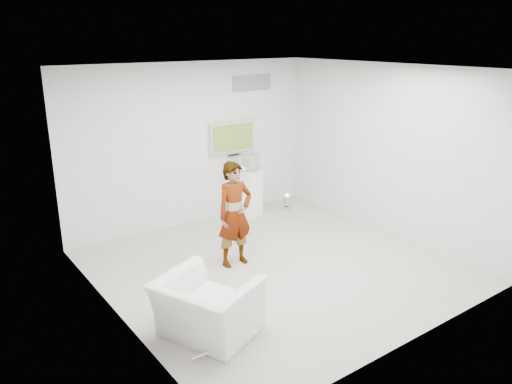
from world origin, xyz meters
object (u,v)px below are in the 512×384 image
person (235,214)px  armchair (207,308)px  tv (232,137)px  pedestal (249,193)px  floor_uplight (287,202)px

person → armchair: size_ratio=1.49×
person → armchair: (-1.35, -1.43, -0.46)m
tv → armchair: (-2.64, -3.43, -1.19)m
tv → pedestal: size_ratio=1.09×
armchair → floor_uplight: (3.66, 2.95, -0.20)m
tv → person: (-1.29, -2.00, -0.73)m
armchair → floor_uplight: bearing=-73.1°
tv → person: 2.49m
tv → person: tv is taller
person → floor_uplight: (2.31, 1.52, -0.67)m
person → pedestal: bearing=49.2°
tv → floor_uplight: size_ratio=3.20×
tv → pedestal: bearing=-59.4°
pedestal → floor_uplight: pedestal is taller
tv → floor_uplight: bearing=-25.1°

